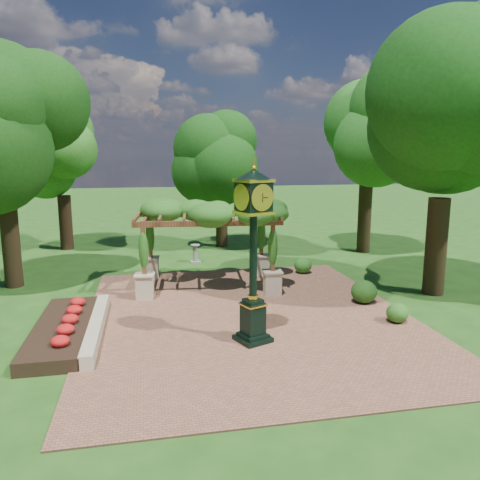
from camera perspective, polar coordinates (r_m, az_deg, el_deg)
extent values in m
plane|color=#1E4714|center=(14.07, 2.03, -10.69)|extent=(120.00, 120.00, 0.00)
cube|color=brown|center=(14.98, 1.14, -9.27)|extent=(10.00, 12.00, 0.04)
cube|color=#C6B793|center=(14.22, -17.11, -10.08)|extent=(0.35, 5.00, 0.40)
cube|color=red|center=(14.35, -20.74, -10.20)|extent=(1.50, 5.00, 0.36)
cube|color=black|center=(13.07, 1.57, -11.91)|extent=(1.09, 1.09, 0.12)
cube|color=black|center=(12.87, 1.58, -9.60)|extent=(0.68, 0.68, 0.94)
cube|color=gold|center=(12.73, 1.59, -7.84)|extent=(0.76, 0.76, 0.04)
cylinder|color=black|center=(12.37, 1.63, -1.89)|extent=(0.27, 0.27, 2.39)
cube|color=black|center=(12.13, 1.66, 5.32)|extent=(0.95, 0.95, 0.73)
cylinder|color=beige|center=(11.83, 2.72, 5.18)|extent=(0.59, 0.27, 0.62)
cone|color=black|center=(12.10, 1.68, 8.02)|extent=(1.22, 1.22, 0.26)
sphere|color=gold|center=(12.09, 1.68, 8.75)|extent=(0.15, 0.15, 0.15)
cube|color=#C5B492|center=(16.94, -11.52, -5.59)|extent=(0.65, 0.65, 0.82)
cube|color=brown|center=(16.64, -11.69, -1.27)|extent=(0.16, 0.16, 1.69)
cube|color=#C5B492|center=(17.11, 3.96, -5.24)|extent=(0.65, 0.65, 0.82)
cube|color=brown|center=(16.80, 4.02, -0.96)|extent=(0.16, 0.16, 1.69)
cube|color=#C5B492|center=(19.58, -10.78, -3.37)|extent=(0.65, 0.65, 0.82)
cube|color=brown|center=(19.32, -10.91, 0.38)|extent=(0.16, 0.16, 1.69)
cube|color=#C5B492|center=(19.73, 2.59, -3.09)|extent=(0.65, 0.65, 0.82)
cube|color=brown|center=(19.46, 2.62, 0.64)|extent=(0.16, 0.16, 1.69)
cube|color=brown|center=(16.40, -3.83, 2.02)|extent=(5.29, 0.62, 0.20)
cube|color=brown|center=(19.12, -4.16, 3.23)|extent=(5.29, 0.62, 0.20)
ellipsoid|color=#235518|center=(17.73, -4.02, 3.46)|extent=(5.58, 3.77, 0.91)
cube|color=gray|center=(22.25, -5.44, -2.64)|extent=(0.49, 0.49, 0.09)
cylinder|color=gray|center=(22.16, -5.46, -1.66)|extent=(0.25, 0.25, 0.78)
cylinder|color=gray|center=(22.08, -5.48, -0.62)|extent=(0.46, 0.46, 0.04)
ellipsoid|color=#285D1A|center=(15.09, 18.63, -8.41)|extent=(0.85, 0.85, 0.59)
ellipsoid|color=#1F4B15|center=(16.63, 14.88, -6.10)|extent=(1.07, 1.07, 0.79)
ellipsoid|color=#28641D|center=(20.20, 7.68, -3.08)|extent=(0.81, 0.81, 0.67)
cylinder|color=black|center=(19.90, -26.14, -0.39)|extent=(0.66, 0.66, 3.40)
ellipsoid|color=#13370D|center=(19.63, -27.19, 12.27)|extent=(4.56, 4.56, 5.36)
cylinder|color=black|center=(26.70, -20.48, 2.01)|extent=(0.68, 0.68, 2.90)
ellipsoid|color=#2A631C|center=(26.45, -21.00, 10.04)|extent=(3.53, 3.53, 4.57)
cylinder|color=#2F2012|center=(25.82, -2.24, 2.33)|extent=(0.65, 0.65, 2.84)
ellipsoid|color=#11380E|center=(25.56, -2.30, 10.48)|extent=(3.88, 3.88, 4.48)
cylinder|color=#332513|center=(25.17, 14.93, 2.62)|extent=(0.69, 0.69, 3.58)
ellipsoid|color=#23601B|center=(24.99, 15.44, 13.16)|extent=(4.49, 4.49, 5.65)
cylinder|color=#342514|center=(18.39, 22.79, -0.73)|extent=(0.76, 0.76, 3.53)
ellipsoid|color=#133E0F|center=(18.13, 23.83, 13.52)|extent=(4.98, 4.98, 5.57)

